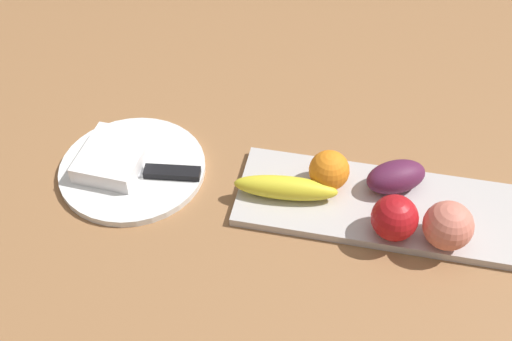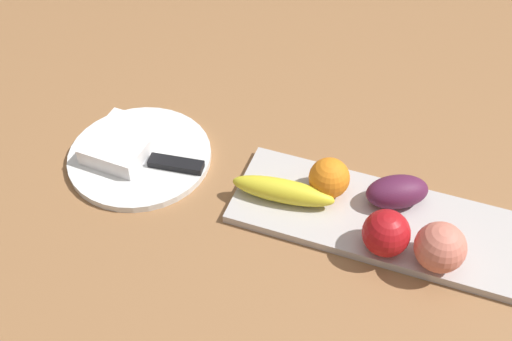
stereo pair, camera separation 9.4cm
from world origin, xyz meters
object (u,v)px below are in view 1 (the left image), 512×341
Objects in this scene: orange_near_apple at (329,170)px; knife at (163,172)px; apple at (395,218)px; folded_napkin at (113,157)px; fruit_tray at (387,207)px; grape_bunch at (396,177)px; dinner_plate at (133,168)px; banana at (286,188)px; peach at (448,226)px.

knife is (0.26, 0.03, -0.03)m from orange_near_apple.
knife is (0.36, -0.05, -0.03)m from apple.
folded_napkin reaches higher than knife.
orange_near_apple reaches higher than fruit_tray.
dinner_plate is at bearing 5.00° from grape_bunch.
orange_near_apple is 0.10m from grape_bunch.
orange_near_apple is 0.35× the size of knife.
grape_bunch reaches higher than banana.
apple is at bearing 90.32° from grape_bunch.
grape_bunch is at bearing -166.49° from banana.
orange_near_apple is at bearing -176.43° from folded_napkin.
apple reaches higher than dinner_plate.
banana reaches higher than dinner_plate.
fruit_tray is 1.94× the size of dinner_plate.
apple reaches higher than folded_napkin.
folded_napkin reaches higher than fruit_tray.
folded_napkin is (0.35, 0.02, -0.02)m from orange_near_apple.
dinner_plate is 0.04m from folded_napkin.
fruit_tray is 2.89× the size of banana.
knife is at bearing -7.38° from apple.
peach is 0.12m from grape_bunch.
knife reaches higher than dinner_plate.
grape_bunch is 0.41× the size of dinner_plate.
folded_napkin is 0.65× the size of knife.
apple reaches higher than orange_near_apple.
apple reaches higher than banana.
dinner_plate is at bearing -7.97° from banana.
folded_napkin is at bearing 0.00° from dinner_plate.
grape_bunch is (-0.01, -0.04, 0.03)m from fruit_tray.
grape_bunch is at bearing -175.00° from dinner_plate.
banana is (0.16, 0.02, 0.03)m from fruit_tray.
apple is at bearing 162.07° from banana.
banana is at bearing -13.57° from apple.
fruit_tray is 0.36m from knife.
grape_bunch is at bearing -101.07° from fruit_tray.
fruit_tray is at bearing -82.15° from apple.
apple is 0.45m from folded_napkin.
fruit_tray is at bearing 167.23° from orange_near_apple.
orange_near_apple reaches higher than dinner_plate.
fruit_tray is at bearing -178.48° from banana.
orange_near_apple is 0.54× the size of folded_napkin.
dinner_plate is at bearing -7.57° from apple.
fruit_tray is at bearing 174.25° from knife.
folded_napkin is (0.44, 0.00, 0.02)m from fruit_tray.
knife is (0.20, -0.01, -0.02)m from banana.
folded_napkin is 0.09m from knife.
orange_near_apple is 0.35m from folded_napkin.
banana is 0.20m from knife.
banana is 0.07m from orange_near_apple.
peach is 0.50m from dinner_plate.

